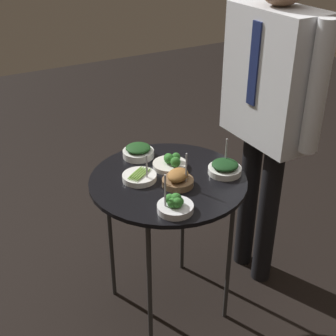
% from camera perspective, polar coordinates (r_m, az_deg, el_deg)
% --- Properties ---
extents(ground_plane, '(8.00, 8.00, 0.00)m').
position_cam_1_polar(ground_plane, '(2.40, 0.00, -16.26)').
color(ground_plane, black).
extents(serving_cart, '(0.66, 0.66, 0.72)m').
position_cam_1_polar(serving_cart, '(1.98, 0.00, -2.63)').
color(serving_cart, black).
rests_on(serving_cart, ground_plane).
extents(bowl_broccoli_front_center, '(0.15, 0.15, 0.07)m').
position_cam_1_polar(bowl_broccoli_front_center, '(2.02, 0.32, 0.62)').
color(bowl_broccoli_front_center, silver).
rests_on(bowl_broccoli_front_center, serving_cart).
extents(bowl_broccoli_mid_left, '(0.14, 0.14, 0.16)m').
position_cam_1_polar(bowl_broccoli_mid_left, '(1.73, 0.86, -4.56)').
color(bowl_broccoli_mid_left, silver).
rests_on(bowl_broccoli_mid_left, serving_cart).
extents(bowl_spinach_front_right, '(0.14, 0.14, 0.14)m').
position_cam_1_polar(bowl_spinach_front_right, '(1.99, 6.94, 0.00)').
color(bowl_spinach_front_right, white).
rests_on(bowl_spinach_front_right, serving_cart).
extents(bowl_asparagus_near_rim, '(0.14, 0.14, 0.13)m').
position_cam_1_polar(bowl_asparagus_near_rim, '(1.94, -3.50, -1.06)').
color(bowl_asparagus_near_rim, white).
rests_on(bowl_asparagus_near_rim, serving_cart).
extents(bowl_roast_back_left, '(0.13, 0.13, 0.15)m').
position_cam_1_polar(bowl_roast_back_left, '(1.89, 1.22, -1.35)').
color(bowl_roast_back_left, brown).
rests_on(bowl_roast_back_left, serving_cart).
extents(bowl_spinach_mid_right, '(0.14, 0.14, 0.06)m').
position_cam_1_polar(bowl_spinach_mid_right, '(2.11, -3.64, 2.01)').
color(bowl_spinach_mid_right, white).
rests_on(bowl_spinach_mid_right, serving_cart).
extents(waiter_figure, '(0.58, 0.22, 1.57)m').
position_cam_1_polar(waiter_figure, '(2.12, 12.40, 8.91)').
color(waiter_figure, black).
rests_on(waiter_figure, ground_plane).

